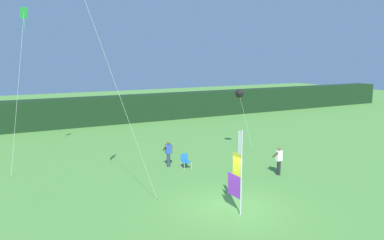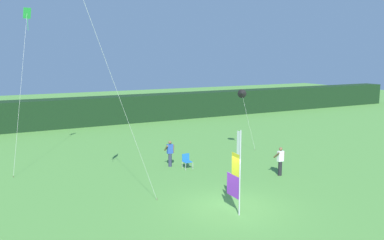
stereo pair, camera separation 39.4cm
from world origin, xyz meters
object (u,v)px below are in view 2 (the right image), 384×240
(kite_green_diamond_0, at_px, (26,29))
(kite_black_delta_1, at_px, (242,94))
(folding_chair, at_px, (187,160))
(person_mid_field, at_px, (280,160))
(banner_flag, at_px, (236,173))
(person_near_banner, at_px, (170,153))

(kite_green_diamond_0, xyz_separation_m, kite_black_delta_1, (13.43, -3.04, -4.18))
(folding_chair, xyz_separation_m, kite_green_diamond_0, (-8.17, 4.98, 7.83))
(folding_chair, relative_size, kite_green_diamond_0, 0.09)
(person_mid_field, bearing_deg, banner_flag, -147.08)
(person_mid_field, bearing_deg, kite_black_delta_1, 78.45)
(folding_chair, distance_m, kite_black_delta_1, 6.69)
(kite_black_delta_1, bearing_deg, folding_chair, -159.76)
(person_near_banner, relative_size, folding_chair, 1.83)
(banner_flag, height_order, folding_chair, banner_flag)
(person_near_banner, bearing_deg, person_mid_field, -43.53)
(banner_flag, height_order, kite_black_delta_1, kite_black_delta_1)
(person_mid_field, relative_size, kite_green_diamond_0, 0.17)
(person_near_banner, xyz_separation_m, folding_chair, (0.73, -0.84, -0.35))
(folding_chair, bearing_deg, banner_flag, -99.47)
(person_mid_field, relative_size, folding_chair, 1.86)
(kite_black_delta_1, bearing_deg, person_mid_field, -101.55)
(person_mid_field, relative_size, kite_black_delta_1, 0.37)
(banner_flag, bearing_deg, person_mid_field, 32.92)
(banner_flag, xyz_separation_m, folding_chair, (1.20, 7.18, -1.28))
(banner_flag, distance_m, kite_green_diamond_0, 15.47)
(folding_chair, bearing_deg, kite_black_delta_1, 20.24)
(folding_chair, bearing_deg, person_mid_field, -42.42)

